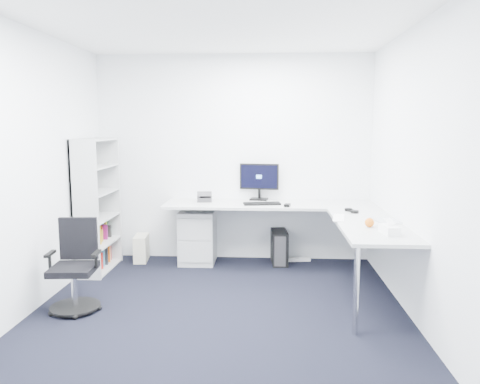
# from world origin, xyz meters

# --- Properties ---
(ground) EXTENTS (4.20, 4.20, 0.00)m
(ground) POSITION_xyz_m (0.00, 0.00, 0.00)
(ground) COLOR black
(ceiling) EXTENTS (4.20, 4.20, 0.00)m
(ceiling) POSITION_xyz_m (0.00, 0.00, 2.70)
(ceiling) COLOR white
(wall_back) EXTENTS (3.60, 0.02, 2.70)m
(wall_back) POSITION_xyz_m (0.00, 2.10, 1.35)
(wall_back) COLOR white
(wall_back) RESTS_ON ground
(wall_front) EXTENTS (3.60, 0.02, 2.70)m
(wall_front) POSITION_xyz_m (0.00, -2.10, 1.35)
(wall_front) COLOR white
(wall_front) RESTS_ON ground
(wall_left) EXTENTS (0.02, 4.20, 2.70)m
(wall_left) POSITION_xyz_m (-1.80, 0.00, 1.35)
(wall_left) COLOR white
(wall_left) RESTS_ON ground
(wall_right) EXTENTS (0.02, 4.20, 2.70)m
(wall_right) POSITION_xyz_m (1.80, 0.00, 1.35)
(wall_right) COLOR white
(wall_right) RESTS_ON ground
(l_desk) EXTENTS (2.77, 1.55, 0.81)m
(l_desk) POSITION_xyz_m (0.55, 1.40, 0.41)
(l_desk) COLOR #B1B4B4
(l_desk) RESTS_ON ground
(drawer_pedestal) EXTENTS (0.45, 0.56, 0.69)m
(drawer_pedestal) POSITION_xyz_m (-0.45, 1.87, 0.34)
(drawer_pedestal) COLOR #B1B4B4
(drawer_pedestal) RESTS_ON ground
(bookshelf) EXTENTS (0.32, 0.81, 1.63)m
(bookshelf) POSITION_xyz_m (-1.62, 1.45, 0.81)
(bookshelf) COLOR #B6B8B8
(bookshelf) RESTS_ON ground
(task_chair) EXTENTS (0.53, 0.53, 0.88)m
(task_chair) POSITION_xyz_m (-1.40, 0.15, 0.44)
(task_chair) COLOR black
(task_chair) RESTS_ON ground
(black_pc_tower) EXTENTS (0.23, 0.45, 0.43)m
(black_pc_tower) POSITION_xyz_m (0.61, 1.86, 0.21)
(black_pc_tower) COLOR black
(black_pc_tower) RESTS_ON ground
(beige_pc_tower) EXTENTS (0.20, 0.38, 0.34)m
(beige_pc_tower) POSITION_xyz_m (-1.21, 1.87, 0.17)
(beige_pc_tower) COLOR beige
(beige_pc_tower) RESTS_ON ground
(power_strip) EXTENTS (0.40, 0.12, 0.04)m
(power_strip) POSITION_xyz_m (0.84, 1.96, 0.02)
(power_strip) COLOR white
(power_strip) RESTS_ON ground
(monitor) EXTENTS (0.53, 0.24, 0.49)m
(monitor) POSITION_xyz_m (0.34, 2.01, 1.06)
(monitor) COLOR black
(monitor) RESTS_ON l_desk
(black_keyboard) EXTENTS (0.48, 0.24, 0.02)m
(black_keyboard) POSITION_xyz_m (0.39, 1.65, 0.82)
(black_keyboard) COLOR black
(black_keyboard) RESTS_ON l_desk
(mouse) EXTENTS (0.09, 0.12, 0.03)m
(mouse) POSITION_xyz_m (0.69, 1.51, 0.83)
(mouse) COLOR black
(mouse) RESTS_ON l_desk
(desk_phone) EXTENTS (0.20, 0.20, 0.13)m
(desk_phone) POSITION_xyz_m (-0.36, 1.85, 0.87)
(desk_phone) COLOR #2F2F32
(desk_phone) RESTS_ON l_desk
(laptop) EXTENTS (0.38, 0.37, 0.23)m
(laptop) POSITION_xyz_m (1.67, 0.69, 0.92)
(laptop) COLOR silver
(laptop) RESTS_ON l_desk
(white_keyboard) EXTENTS (0.18, 0.42, 0.01)m
(white_keyboard) POSITION_xyz_m (1.21, 0.81, 0.82)
(white_keyboard) COLOR white
(white_keyboard) RESTS_ON l_desk
(headphones) EXTENTS (0.19, 0.24, 0.05)m
(headphones) POSITION_xyz_m (1.41, 1.20, 0.84)
(headphones) COLOR black
(headphones) RESTS_ON l_desk
(orange_fruit) EXTENTS (0.09, 0.09, 0.09)m
(orange_fruit) POSITION_xyz_m (1.44, 0.41, 0.85)
(orange_fruit) COLOR orange
(orange_fruit) RESTS_ON l_desk
(tissue_box) EXTENTS (0.15, 0.24, 0.08)m
(tissue_box) POSITION_xyz_m (1.56, 0.12, 0.85)
(tissue_box) COLOR white
(tissue_box) RESTS_ON l_desk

